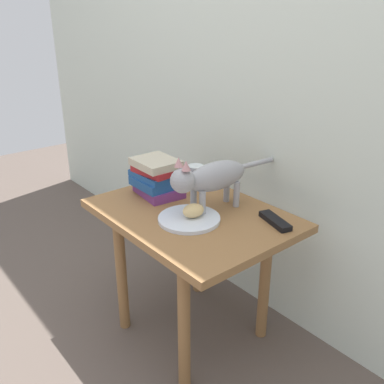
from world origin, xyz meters
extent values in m
plane|color=brown|center=(0.00, 0.00, 0.00)|extent=(6.00, 6.00, 0.00)
cube|color=silver|center=(0.00, 0.39, 1.10)|extent=(4.00, 0.04, 2.20)
cube|color=olive|center=(0.00, 0.00, 0.55)|extent=(0.74, 0.55, 0.03)
cylinder|color=olive|center=(-0.21, -0.21, 0.27)|extent=(0.04, 0.04, 0.53)
cylinder|color=olive|center=(0.21, -0.21, 0.27)|extent=(0.04, 0.04, 0.53)
cylinder|color=olive|center=(-0.21, 0.21, 0.27)|extent=(0.04, 0.04, 0.53)
cylinder|color=olive|center=(0.21, 0.21, 0.27)|extent=(0.04, 0.04, 0.53)
cylinder|color=silver|center=(0.05, -0.06, 0.57)|extent=(0.23, 0.23, 0.01)
ellipsoid|color=#E0BC7A|center=(0.06, -0.04, 0.60)|extent=(0.07, 0.09, 0.05)
cylinder|color=#99999E|center=(0.06, 0.00, 0.61)|extent=(0.02, 0.02, 0.10)
cylinder|color=#99999E|center=(0.00, 0.01, 0.61)|extent=(0.02, 0.02, 0.10)
cylinder|color=#99999E|center=(0.07, 0.16, 0.61)|extent=(0.02, 0.02, 0.10)
cylinder|color=#99999E|center=(0.01, 0.17, 0.61)|extent=(0.02, 0.02, 0.10)
ellipsoid|color=#99999E|center=(0.04, 0.09, 0.69)|extent=(0.11, 0.27, 0.11)
sphere|color=#99999E|center=(0.02, -0.06, 0.71)|extent=(0.09, 0.09, 0.09)
cone|color=tan|center=(0.05, -0.06, 0.77)|extent=(0.03, 0.03, 0.03)
cone|color=tan|center=(0.00, -0.06, 0.77)|extent=(0.03, 0.03, 0.03)
cylinder|color=#99999E|center=(0.05, 0.29, 0.70)|extent=(0.03, 0.16, 0.02)
cube|color=#72337A|center=(-0.21, 0.00, 0.58)|extent=(0.21, 0.17, 0.04)
cube|color=#1E4C8C|center=(-0.22, -0.02, 0.62)|extent=(0.18, 0.14, 0.04)
cube|color=#1E4C8C|center=(-0.22, -0.01, 0.65)|extent=(0.19, 0.15, 0.02)
cube|color=maroon|center=(-0.21, -0.01, 0.67)|extent=(0.19, 0.15, 0.02)
cube|color=#BCB299|center=(-0.21, -0.01, 0.70)|extent=(0.18, 0.15, 0.03)
cylinder|color=silver|center=(-0.20, 0.19, 0.60)|extent=(0.07, 0.07, 0.08)
cylinder|color=silver|center=(-0.20, 0.19, 0.58)|extent=(0.06, 0.06, 0.04)
cube|color=black|center=(0.26, 0.16, 0.57)|extent=(0.16, 0.08, 0.02)
camera|label=1|loc=(1.12, -0.93, 1.26)|focal=39.99mm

